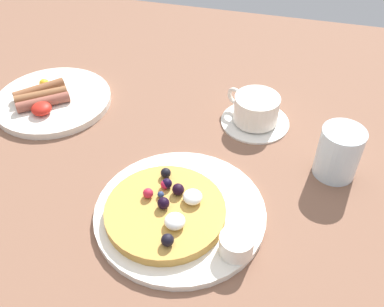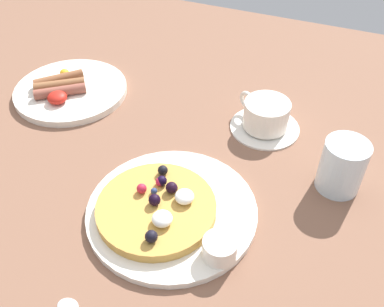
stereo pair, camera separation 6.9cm
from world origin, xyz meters
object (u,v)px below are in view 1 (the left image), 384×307
(water_glass, at_px, (339,153))
(syrup_ramekin, at_px, (236,244))
(pancake_plate, at_px, (180,212))
(breakfast_plate, at_px, (53,101))
(coffee_saucer, at_px, (255,121))
(coffee_cup, at_px, (256,108))

(water_glass, bearing_deg, syrup_ramekin, -122.07)
(pancake_plate, xyz_separation_m, water_glass, (0.22, 0.15, 0.04))
(syrup_ramekin, bearing_deg, breakfast_plate, 147.75)
(pancake_plate, height_order, coffee_saucer, pancake_plate)
(syrup_ramekin, xyz_separation_m, breakfast_plate, (-0.42, 0.26, -0.02))
(coffee_saucer, relative_size, coffee_cup, 1.24)
(pancake_plate, height_order, coffee_cup, coffee_cup)
(pancake_plate, distance_m, water_glass, 0.27)
(syrup_ramekin, relative_size, water_glass, 0.54)
(water_glass, bearing_deg, breakfast_plate, 173.84)
(breakfast_plate, bearing_deg, coffee_cup, 5.87)
(coffee_saucer, height_order, coffee_cup, coffee_cup)
(pancake_plate, relative_size, breakfast_plate, 1.13)
(syrup_ramekin, relative_size, breakfast_plate, 0.21)
(breakfast_plate, relative_size, water_glass, 2.59)
(syrup_ramekin, distance_m, coffee_cup, 0.31)
(pancake_plate, distance_m, coffee_cup, 0.27)
(syrup_ramekin, distance_m, breakfast_plate, 0.49)
(coffee_cup, bearing_deg, pancake_plate, -106.40)
(syrup_ramekin, relative_size, coffee_cup, 0.46)
(coffee_saucer, bearing_deg, syrup_ramekin, -86.55)
(syrup_ramekin, height_order, coffee_saucer, syrup_ramekin)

